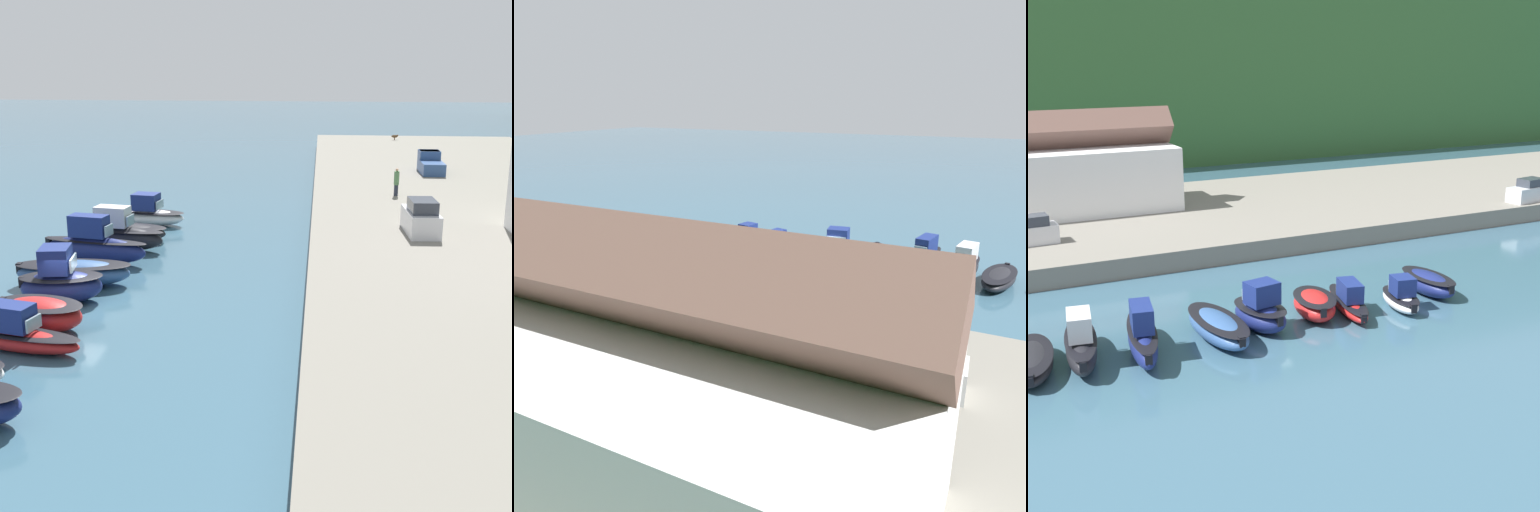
% 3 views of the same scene
% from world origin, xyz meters
% --- Properties ---
extents(ground_plane, '(320.00, 320.00, 0.00)m').
position_xyz_m(ground_plane, '(0.00, 0.00, 0.00)').
color(ground_plane, '#385B70').
extents(moored_boat_0, '(2.76, 5.50, 2.35)m').
position_xyz_m(moored_boat_0, '(-17.96, -0.44, 0.85)').
color(moored_boat_0, white).
rests_on(moored_boat_0, ground_plane).
extents(moored_boat_1, '(3.06, 5.93, 1.13)m').
position_xyz_m(moored_boat_1, '(-13.45, -0.92, 0.61)').
color(moored_boat_1, black).
rests_on(moored_boat_1, ground_plane).
extents(moored_boat_2, '(2.59, 6.43, 2.85)m').
position_xyz_m(moored_boat_2, '(-10.96, -0.87, 1.06)').
color(moored_boat_2, black).
rests_on(moored_boat_2, ground_plane).
extents(moored_boat_3, '(2.62, 6.85, 2.96)m').
position_xyz_m(moored_boat_3, '(-7.87, -1.40, 1.10)').
color(moored_boat_3, navy).
rests_on(moored_boat_3, ground_plane).
extents(moored_boat_4, '(2.79, 6.48, 1.41)m').
position_xyz_m(moored_boat_4, '(-3.54, -1.21, 0.74)').
color(moored_boat_4, '#33568E').
rests_on(moored_boat_4, ground_plane).
extents(moored_boat_5, '(3.00, 4.51, 2.94)m').
position_xyz_m(moored_boat_5, '(-0.80, -0.90, 1.10)').
color(moored_boat_5, navy).
rests_on(moored_boat_5, ground_plane).
extents(moored_boat_6, '(3.44, 4.83, 1.50)m').
position_xyz_m(moored_boat_6, '(2.94, -0.55, 0.79)').
color(moored_boat_6, red).
rests_on(moored_boat_6, ground_plane).
extents(moored_boat_7, '(2.91, 6.40, 2.05)m').
position_xyz_m(moored_boat_7, '(5.23, -0.74, 0.72)').
color(moored_boat_7, red).
rests_on(moored_boat_7, ground_plane).
extents(parked_car_2, '(4.30, 2.04, 2.16)m').
position_xyz_m(parked_car_2, '(-10.89, 18.31, 2.48)').
color(parked_car_2, silver).
rests_on(parked_car_2, quay_promenade).
extents(pickup_truck_0, '(4.74, 2.03, 1.90)m').
position_xyz_m(pickup_truck_0, '(-34.77, 22.24, 2.39)').
color(pickup_truck_0, '#2D4C84').
rests_on(pickup_truck_0, quay_promenade).
extents(person_on_quay, '(0.40, 0.40, 2.14)m').
position_xyz_m(person_on_quay, '(-22.95, 17.98, 2.67)').
color(person_on_quay, '#232838').
rests_on(person_on_quay, quay_promenade).
extents(dog_on_quay, '(0.33, 0.88, 0.68)m').
position_xyz_m(dog_on_quay, '(-60.46, 21.44, 2.02)').
color(dog_on_quay, brown).
rests_on(dog_on_quay, quay_promenade).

